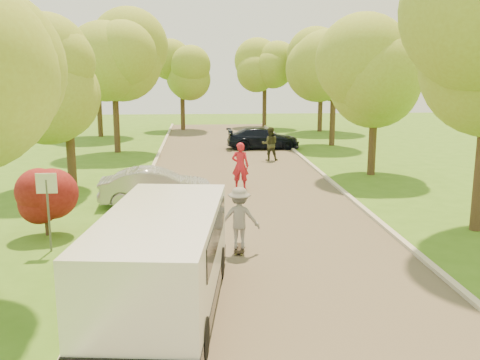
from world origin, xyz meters
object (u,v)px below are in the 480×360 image
object	(u,v)px
silver_sedan	(156,187)
dark_sedan	(263,138)
street_sign	(47,196)
person_olive	(270,144)
minivan	(162,259)
longboard	(239,248)
skateboarder	(239,218)
person_striped	(240,166)

from	to	relation	value
silver_sedan	dark_sedan	size ratio (longest dim) A/B	0.91
silver_sedan	street_sign	bearing A→B (deg)	150.05
person_olive	minivan	bearing A→B (deg)	78.66
longboard	skateboarder	size ratio (longest dim) A/B	0.53
minivan	person_olive	distance (m)	18.81
skateboarder	street_sign	bearing A→B (deg)	3.11
dark_sedan	minivan	bearing A→B (deg)	166.98
minivan	silver_sedan	xyz separation A→B (m)	(-0.81, 8.91, -0.43)
dark_sedan	person_striped	bearing A→B (deg)	167.36
street_sign	dark_sedan	world-z (taller)	street_sign
minivan	person_olive	size ratio (longest dim) A/B	3.19
dark_sedan	person_striped	xyz separation A→B (m)	(-2.32, -11.35, 0.32)
skateboarder	person_striped	size ratio (longest dim) A/B	0.87
longboard	skateboarder	world-z (taller)	skateboarder
street_sign	person_olive	distance (m)	16.36
street_sign	person_olive	xyz separation A→B (m)	(7.94, 14.29, -0.65)
skateboarder	person_olive	distance (m)	15.00
longboard	person_striped	size ratio (longest dim) A/B	0.46
silver_sedan	longboard	xyz separation A→B (m)	(2.64, -5.42, -0.58)
longboard	person_olive	xyz separation A→B (m)	(2.79, 14.74, 0.82)
person_olive	street_sign	bearing A→B (deg)	63.87
minivan	person_striped	world-z (taller)	minivan
person_olive	person_striped	bearing A→B (deg)	75.53
silver_sedan	person_striped	size ratio (longest dim) A/B	2.10
minivan	person_striped	xyz separation A→B (m)	(2.47, 11.34, -0.13)
skateboarder	silver_sedan	bearing A→B (deg)	-55.91
dark_sedan	longboard	distance (m)	19.44
street_sign	longboard	xyz separation A→B (m)	(5.14, -0.45, -1.47)
minivan	longboard	bearing A→B (deg)	69.15
longboard	person_striped	distance (m)	7.93
street_sign	minivan	xyz separation A→B (m)	(3.31, -3.94, -0.46)
skateboarder	person_striped	xyz separation A→B (m)	(0.64, 7.85, 0.02)
street_sign	silver_sedan	distance (m)	5.64
silver_sedan	person_striped	bearing A→B (deg)	-56.78
minivan	longboard	world-z (taller)	minivan
skateboarder	person_striped	distance (m)	7.88
silver_sedan	minivan	bearing A→B (deg)	-178.11
minivan	silver_sedan	world-z (taller)	minivan
street_sign	skateboarder	xyz separation A→B (m)	(5.14, -0.45, -0.61)
street_sign	dark_sedan	bearing A→B (deg)	66.64
silver_sedan	person_olive	size ratio (longest dim) A/B	2.24
silver_sedan	skateboarder	bearing A→B (deg)	-157.28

